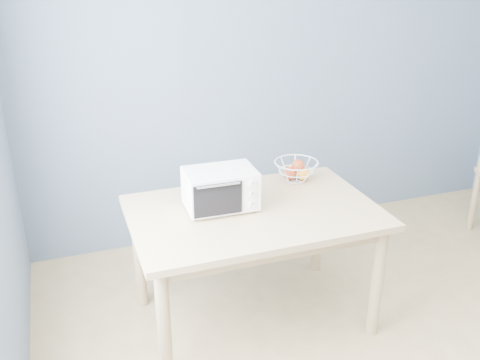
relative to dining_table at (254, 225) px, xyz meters
name	(u,v)px	position (x,y,z in m)	size (l,w,h in m)	color
dining_table	(254,225)	(0.00, 0.00, 0.00)	(1.40, 0.90, 0.75)	tan
toaster_oven	(218,189)	(-0.19, 0.08, 0.22)	(0.40, 0.30, 0.23)	white
fruit_basket	(296,170)	(0.40, 0.31, 0.17)	(0.37, 0.37, 0.14)	silver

